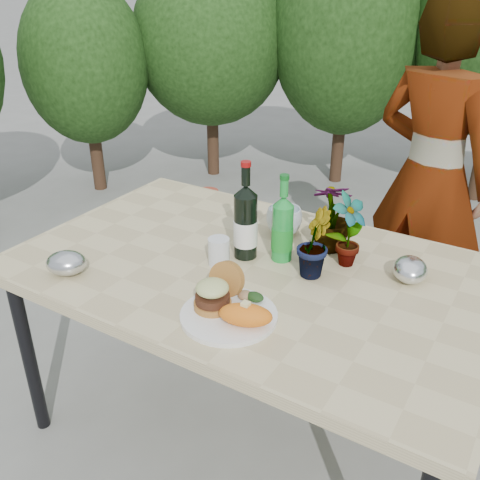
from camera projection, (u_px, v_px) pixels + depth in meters
The scene contains 18 objects.
ground at pixel (250, 428), 2.14m from camera, with size 80.00×80.00×0.00m, color slate.
patio_table at pixel (252, 280), 1.82m from camera, with size 1.60×1.00×0.75m.
shrub_hedge at pixel (382, 81), 2.83m from camera, with size 6.90×5.09×2.19m.
dinner_plate at pixel (229, 315), 1.52m from camera, with size 0.28×0.28×0.01m, color white.
burger_stack at pixel (216, 291), 1.54m from camera, with size 0.11×0.16×0.11m.
sweet_potato at pixel (246, 315), 1.46m from camera, with size 0.15×0.08×0.06m, color orange.
grilled_veg at pixel (251, 296), 1.58m from camera, with size 0.08×0.05×0.03m.
wine_bottle at pixel (246, 223), 1.80m from camera, with size 0.08×0.08×0.34m.
sparkling_water at pixel (282, 229), 1.79m from camera, with size 0.07×0.07×0.31m.
plastic_cup at pixel (219, 252), 1.78m from camera, with size 0.07×0.07×0.10m, color silver.
seedling_left at pixel (348, 231), 1.74m from camera, with size 0.13×0.09×0.26m, color #235C1F.
seedling_mid at pixel (313, 243), 1.70m from camera, with size 0.12×0.10×0.23m, color #285B1F.
seedling_right at pixel (332, 216), 1.85m from camera, with size 0.14×0.14×0.25m, color #2B5E20.
blue_bowl at pixel (284, 221), 1.99m from camera, with size 0.13×0.13×0.10m, color silver.
foil_packet_left at pixel (66, 263), 1.73m from camera, with size 0.13×0.11×0.08m, color #B9BCC0.
foil_packet_right at pixel (410, 269), 1.69m from camera, with size 0.13×0.11×0.08m, color silver.
person at pixel (431, 179), 2.39m from camera, with size 0.58×0.38×1.60m, color #905C48.
terracotta_pot at pixel (208, 199), 4.08m from camera, with size 0.17×0.17×0.14m.
Camera 1 is at (0.78, -1.35, 1.64)m, focal length 40.00 mm.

